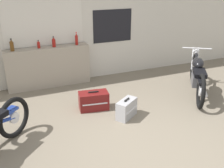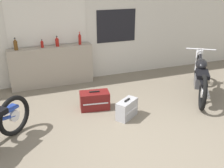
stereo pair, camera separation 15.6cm
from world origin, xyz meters
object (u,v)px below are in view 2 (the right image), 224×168
object	(u,v)px
bottle_center	(57,42)
motorcycle_black	(201,76)
hard_case_silver	(127,109)
hard_case_darkred	(95,100)
bottle_right_center	(80,39)
bottle_leftmost	(16,45)
bottle_left_center	(42,44)

from	to	relation	value
bottle_center	motorcycle_black	size ratio (longest dim) A/B	0.13
bottle_center	hard_case_silver	xyz separation A→B (m)	(0.84, -2.00, -0.85)
hard_case_darkred	hard_case_silver	distance (m)	0.69
bottle_center	bottle_right_center	bearing A→B (deg)	-1.55
motorcycle_black	hard_case_silver	xyz separation A→B (m)	(-1.85, -0.37, -0.26)
bottle_leftmost	bottle_right_center	size ratio (longest dim) A/B	0.91
hard_case_silver	motorcycle_black	bearing A→B (deg)	11.30
bottle_right_center	bottle_center	bearing A→B (deg)	178.45
bottle_left_center	bottle_right_center	bearing A→B (deg)	-2.10
bottle_leftmost	hard_case_darkred	bearing A→B (deg)	-48.71
bottle_left_center	hard_case_darkred	xyz separation A→B (m)	(0.73, -1.48, -0.82)
motorcycle_black	hard_case_darkred	distance (m)	2.31
hard_case_darkred	bottle_right_center	bearing A→B (deg)	85.52
bottle_left_center	motorcycle_black	distance (m)	3.48
bottle_leftmost	motorcycle_black	xyz separation A→B (m)	(3.56, -1.62, -0.61)
bottle_leftmost	motorcycle_black	bearing A→B (deg)	-24.41
hard_case_darkred	motorcycle_black	bearing A→B (deg)	-4.12
bottle_leftmost	bottle_left_center	xyz separation A→B (m)	(0.55, 0.03, -0.04)
bottle_center	hard_case_darkred	xyz separation A→B (m)	(0.40, -1.46, -0.85)
bottle_leftmost	motorcycle_black	world-z (taller)	bottle_leftmost
bottle_leftmost	hard_case_silver	bearing A→B (deg)	-49.18
bottle_leftmost	bottle_center	world-z (taller)	bottle_leftmost
bottle_leftmost	hard_case_darkred	world-z (taller)	bottle_leftmost
bottle_center	bottle_leftmost	bearing A→B (deg)	-179.45
bottle_leftmost	motorcycle_black	distance (m)	3.96
hard_case_darkred	bottle_left_center	bearing A→B (deg)	116.26
bottle_leftmost	bottle_left_center	size ratio (longest dim) A/B	1.50
hard_case_darkred	hard_case_silver	xyz separation A→B (m)	(0.44, -0.53, -0.00)
hard_case_silver	bottle_center	bearing A→B (deg)	112.88
hard_case_silver	bottle_right_center	bearing A→B (deg)	99.37
bottle_leftmost	hard_case_silver	size ratio (longest dim) A/B	0.55
bottle_left_center	bottle_right_center	xyz separation A→B (m)	(0.84, -0.03, 0.05)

